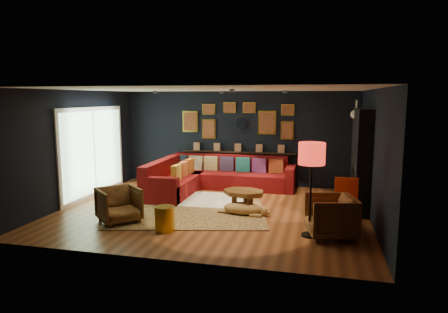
% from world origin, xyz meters
% --- Properties ---
extents(floor, '(6.50, 6.50, 0.00)m').
position_xyz_m(floor, '(0.00, 0.00, 0.00)').
color(floor, brown).
rests_on(floor, ground).
extents(room_walls, '(6.50, 6.50, 6.50)m').
position_xyz_m(room_walls, '(0.00, 0.00, 1.59)').
color(room_walls, black).
rests_on(room_walls, ground).
extents(sectional, '(3.41, 2.69, 0.86)m').
position_xyz_m(sectional, '(-0.61, 1.81, 0.32)').
color(sectional, maroon).
rests_on(sectional, ground).
extents(ledge, '(3.20, 0.12, 0.04)m').
position_xyz_m(ledge, '(0.00, 2.68, 0.92)').
color(ledge, black).
rests_on(ledge, room_walls).
extents(gallery_wall, '(3.15, 0.04, 1.02)m').
position_xyz_m(gallery_wall, '(-0.01, 2.72, 1.81)').
color(gallery_wall, gold).
rests_on(gallery_wall, room_walls).
extents(sunburst_mirror, '(0.47, 0.16, 0.47)m').
position_xyz_m(sunburst_mirror, '(0.10, 2.72, 1.70)').
color(sunburst_mirror, silver).
rests_on(sunburst_mirror, room_walls).
extents(fireplace, '(0.31, 1.60, 2.20)m').
position_xyz_m(fireplace, '(3.09, 0.90, 1.02)').
color(fireplace, black).
rests_on(fireplace, ground).
extents(deer_head, '(0.50, 0.28, 0.45)m').
position_xyz_m(deer_head, '(3.14, 1.40, 2.05)').
color(deer_head, white).
rests_on(deer_head, fireplace).
extents(sliding_door, '(0.06, 2.80, 2.20)m').
position_xyz_m(sliding_door, '(-3.22, 0.60, 1.10)').
color(sliding_door, white).
rests_on(sliding_door, ground).
extents(ceiling_spots, '(3.30, 2.50, 0.06)m').
position_xyz_m(ceiling_spots, '(-0.00, 0.80, 2.56)').
color(ceiling_spots, black).
rests_on(ceiling_spots, room_walls).
extents(shag_rug, '(2.00, 1.49, 0.03)m').
position_xyz_m(shag_rug, '(-0.37, 0.80, 0.01)').
color(shag_rug, silver).
rests_on(shag_rug, ground).
extents(leopard_rug, '(3.57, 2.91, 0.02)m').
position_xyz_m(leopard_rug, '(-0.41, -0.34, 0.01)').
color(leopard_rug, tan).
rests_on(leopard_rug, ground).
extents(coffee_table, '(1.04, 0.87, 0.46)m').
position_xyz_m(coffee_table, '(0.69, -0.01, 0.39)').
color(coffee_table, brown).
rests_on(coffee_table, shag_rug).
extents(pouf, '(0.56, 0.56, 0.36)m').
position_xyz_m(pouf, '(-1.11, 0.71, 0.21)').
color(pouf, maroon).
rests_on(pouf, shag_rug).
extents(armchair_left, '(1.02, 1.02, 0.77)m').
position_xyz_m(armchair_left, '(-1.57, -1.22, 0.38)').
color(armchair_left, '#B77538').
rests_on(armchair_left, ground).
extents(armchair_right, '(0.91, 0.94, 0.82)m').
position_xyz_m(armchair_right, '(2.45, -1.11, 0.41)').
color(armchair_right, '#B77538').
rests_on(armchair_right, ground).
extents(gold_stool, '(0.37, 0.37, 0.46)m').
position_xyz_m(gold_stool, '(-0.50, -1.51, 0.23)').
color(gold_stool, gold).
rests_on(gold_stool, ground).
extents(orange_chair, '(0.45, 0.45, 0.92)m').
position_xyz_m(orange_chair, '(2.75, -0.42, 0.54)').
color(orange_chair, black).
rests_on(orange_chair, ground).
extents(floor_lamp, '(0.46, 0.46, 1.67)m').
position_xyz_m(floor_lamp, '(2.09, -1.17, 1.41)').
color(floor_lamp, black).
rests_on(floor_lamp, ground).
extents(dog, '(1.15, 0.60, 0.35)m').
position_xyz_m(dog, '(0.71, -0.20, 0.20)').
color(dog, '#9F7C45').
rests_on(dog, leopard_rug).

